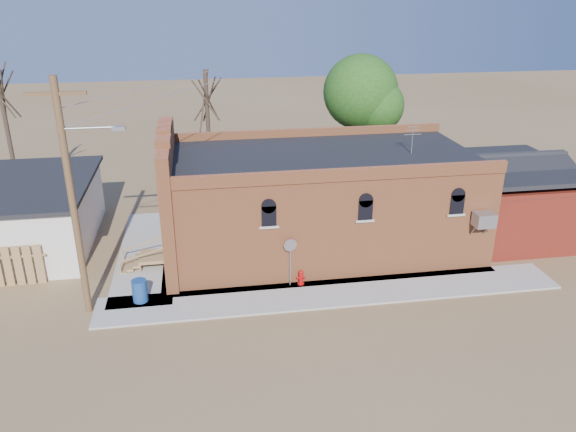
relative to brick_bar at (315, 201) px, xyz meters
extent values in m
plane|color=brown|center=(-1.64, -5.49, -2.34)|extent=(120.00, 120.00, 0.00)
cube|color=#9E9991|center=(-0.14, -4.59, -2.30)|extent=(19.00, 2.20, 0.08)
cube|color=#9E9991|center=(-7.94, 0.51, -2.30)|extent=(2.60, 10.00, 0.08)
cube|color=#C36A3B|center=(0.36, 0.01, -0.09)|extent=(14.00, 7.00, 4.50)
cube|color=black|center=(0.36, 0.01, 2.21)|extent=(13.80, 6.80, 0.12)
cube|color=#C36A3B|center=(-6.64, 0.01, 0.56)|extent=(0.50, 7.40, 5.80)
cube|color=navy|center=(-6.94, -1.19, 1.66)|extent=(0.08, 1.10, 1.56)
cube|color=#99999E|center=(6.46, -3.94, 0.26)|extent=(0.85, 0.65, 0.60)
cube|color=#611D10|center=(9.86, 0.01, -0.74)|extent=(5.00, 6.00, 3.20)
cylinder|color=#513120|center=(-9.84, -4.29, 2.16)|extent=(0.26, 0.26, 9.00)
cube|color=#513120|center=(-9.84, -4.29, 6.06)|extent=(2.00, 0.12, 0.12)
cylinder|color=#99999E|center=(-8.94, -4.29, 4.86)|extent=(1.80, 0.08, 0.08)
cube|color=#99999E|center=(-7.94, -4.29, 4.81)|extent=(0.45, 0.22, 0.14)
cylinder|color=#422F25|center=(-4.64, 7.51, 1.41)|extent=(0.24, 0.24, 7.50)
cylinder|color=#422F25|center=(-15.64, 8.51, 1.66)|extent=(0.24, 0.24, 8.00)
cylinder|color=#422F25|center=(4.36, 8.01, 0.81)|extent=(0.28, 0.28, 6.30)
sphere|color=#184714|center=(4.36, 8.01, 3.61)|extent=(4.40, 4.40, 4.40)
cylinder|color=#AA090A|center=(-1.35, -3.69, -2.23)|extent=(0.38, 0.38, 0.05)
cylinder|color=#AA090A|center=(-1.35, -3.69, -1.96)|extent=(0.26, 0.26, 0.49)
sphere|color=#AA090A|center=(-1.35, -3.69, -1.70)|extent=(0.20, 0.20, 0.20)
cylinder|color=#AA090A|center=(-1.35, -3.82, -1.95)|extent=(0.13, 0.13, 0.09)
cylinder|color=#AA090A|center=(-1.47, -3.69, -1.95)|extent=(0.13, 0.13, 0.09)
cylinder|color=#AA090A|center=(-1.22, -3.69, -1.95)|extent=(0.13, 0.13, 0.09)
cylinder|color=#99999E|center=(-1.80, -3.69, -1.29)|extent=(0.06, 0.06, 1.94)
cylinder|color=#99999E|center=(-1.80, -3.71, -0.41)|extent=(0.58, 0.11, 0.58)
cylinder|color=maroon|center=(-1.80, -3.68, -0.41)|extent=(0.58, 0.11, 0.58)
cylinder|color=navy|center=(-7.90, -3.99, -1.80)|extent=(0.60, 0.60, 0.92)
camera|label=1|loc=(-5.25, -24.11, 9.36)|focal=35.00mm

